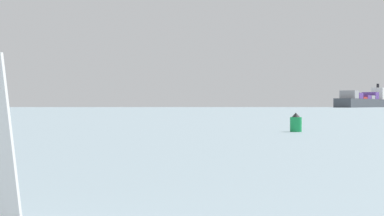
# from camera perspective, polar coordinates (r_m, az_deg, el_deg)

# --- Properties ---
(cargo_ship) EXTENTS (107.40, 208.66, 36.05)m
(cargo_ship) POSITION_cam_1_polar(r_m,az_deg,el_deg) (893.08, 15.88, 0.63)
(cargo_ship) COLOR #3F444C
(cargo_ship) RESTS_ON ground_plane
(channel_buoy) EXTENTS (1.26, 1.26, 2.08)m
(channel_buoy) POSITION_cam_1_polar(r_m,az_deg,el_deg) (66.25, 9.74, -1.42)
(channel_buoy) COLOR #19994C
(channel_buoy) RESTS_ON ground_plane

